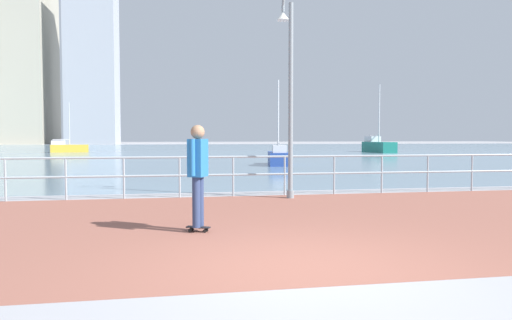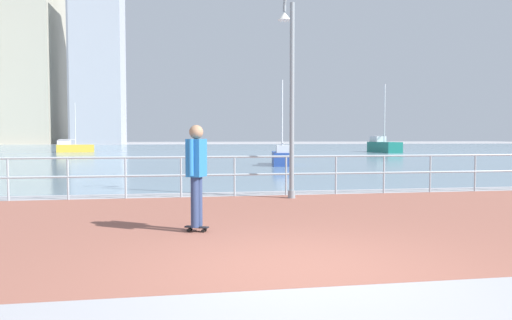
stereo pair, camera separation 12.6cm
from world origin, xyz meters
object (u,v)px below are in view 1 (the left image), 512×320
(lamppost, at_px, (288,79))
(skateboarder, at_px, (198,168))
(sailboat_gray, at_px, (278,157))
(sailboat_blue, at_px, (68,147))
(sailboat_white, at_px, (378,146))

(lamppost, xyz_separation_m, skateboarder, (-2.54, -4.07, -2.01))
(sailboat_gray, bearing_deg, sailboat_blue, 123.14)
(skateboarder, bearing_deg, lamppost, 57.98)
(skateboarder, distance_m, sailboat_blue, 44.53)
(lamppost, bearing_deg, skateboarder, -122.02)
(sailboat_gray, bearing_deg, lamppost, -101.77)
(lamppost, xyz_separation_m, sailboat_gray, (2.87, 13.78, -2.62))
(skateboarder, height_order, sailboat_white, sailboat_white)
(lamppost, relative_size, sailboat_blue, 1.08)
(skateboarder, distance_m, sailboat_gray, 18.66)
(skateboarder, relative_size, sailboat_blue, 0.35)
(sailboat_gray, height_order, sailboat_blue, sailboat_blue)
(sailboat_gray, relative_size, sailboat_blue, 0.93)
(sailboat_gray, relative_size, sailboat_white, 0.68)
(lamppost, distance_m, skateboarder, 5.20)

